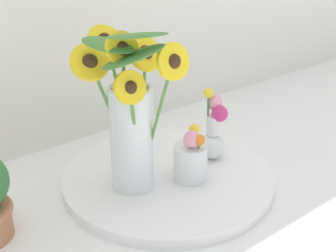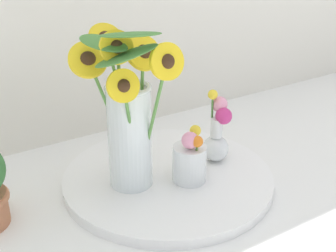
{
  "view_description": "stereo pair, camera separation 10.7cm",
  "coord_description": "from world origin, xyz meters",
  "px_view_note": "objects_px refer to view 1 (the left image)",
  "views": [
    {
      "loc": [
        -0.65,
        -0.74,
        0.6
      ],
      "look_at": [
        -0.04,
        0.02,
        0.15
      ],
      "focal_mm": 50.0,
      "sensor_mm": 36.0,
      "label": 1
    },
    {
      "loc": [
        -0.56,
        -0.8,
        0.6
      ],
      "look_at": [
        -0.04,
        0.02,
        0.15
      ],
      "focal_mm": 50.0,
      "sensor_mm": 36.0,
      "label": 2
    }
  ],
  "objects_px": {
    "serving_tray": "(168,178)",
    "vase_bulb_right": "(213,132)",
    "vase_small_center": "(191,159)",
    "mason_jar_sunflowers": "(131,120)"
  },
  "relations": [
    {
      "from": "serving_tray",
      "to": "vase_bulb_right",
      "type": "xyz_separation_m",
      "value": [
        0.14,
        -0.0,
        0.08
      ]
    },
    {
      "from": "vase_bulb_right",
      "to": "vase_small_center",
      "type": "bearing_deg",
      "value": -158.28
    },
    {
      "from": "serving_tray",
      "to": "mason_jar_sunflowers",
      "type": "relative_size",
      "value": 1.33
    },
    {
      "from": "serving_tray",
      "to": "vase_bulb_right",
      "type": "distance_m",
      "value": 0.17
    },
    {
      "from": "vase_small_center",
      "to": "vase_bulb_right",
      "type": "distance_m",
      "value": 0.12
    },
    {
      "from": "serving_tray",
      "to": "mason_jar_sunflowers",
      "type": "distance_m",
      "value": 0.21
    },
    {
      "from": "mason_jar_sunflowers",
      "to": "vase_small_center",
      "type": "bearing_deg",
      "value": -23.34
    },
    {
      "from": "serving_tray",
      "to": "vase_small_center",
      "type": "height_order",
      "value": "vase_small_center"
    },
    {
      "from": "mason_jar_sunflowers",
      "to": "vase_bulb_right",
      "type": "distance_m",
      "value": 0.26
    },
    {
      "from": "vase_small_center",
      "to": "vase_bulb_right",
      "type": "relative_size",
      "value": 0.7
    }
  ]
}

